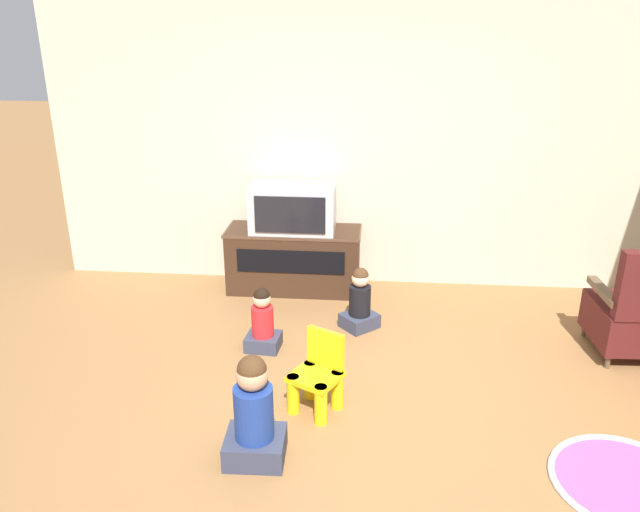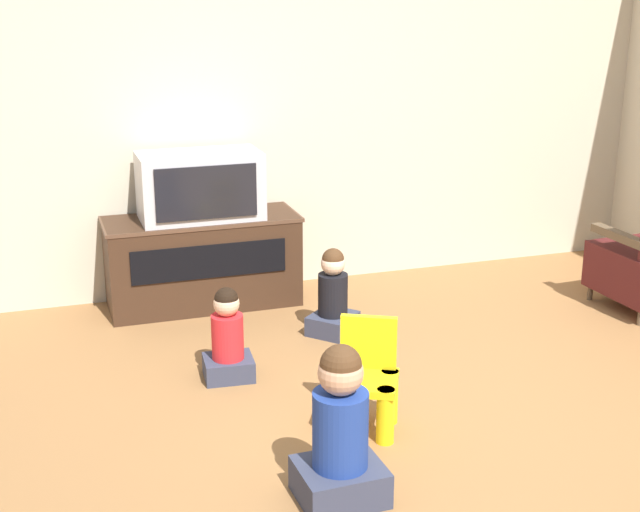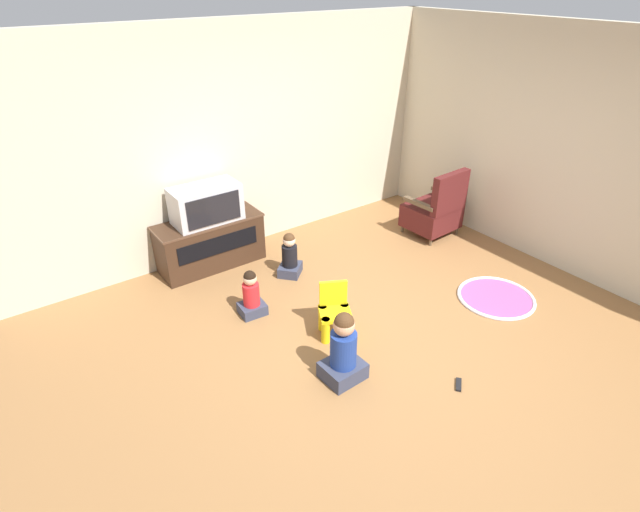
# 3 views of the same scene
# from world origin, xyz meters

# --- Properties ---
(ground_plane) EXTENTS (30.00, 30.00, 0.00)m
(ground_plane) POSITION_xyz_m (0.00, 0.00, 0.00)
(ground_plane) COLOR olive
(wall_back) EXTENTS (5.65, 0.12, 2.64)m
(wall_back) POSITION_xyz_m (-0.18, 2.58, 1.32)
(wall_back) COLOR beige
(wall_back) RESTS_ON ground_plane
(wall_right) EXTENTS (0.12, 5.64, 2.64)m
(wall_right) POSITION_xyz_m (2.59, -0.18, 1.32)
(wall_right) COLOR beige
(wall_right) RESTS_ON ground_plane
(tv_cabinet) EXTENTS (1.23, 0.47, 0.58)m
(tv_cabinet) POSITION_xyz_m (-0.73, 2.27, 0.30)
(tv_cabinet) COLOR #382316
(tv_cabinet) RESTS_ON ground_plane
(television) EXTENTS (0.75, 0.41, 0.42)m
(television) POSITION_xyz_m (-0.73, 2.25, 0.79)
(television) COLOR #B7B7BC
(television) RESTS_ON tv_cabinet
(black_armchair) EXTENTS (0.65, 0.61, 0.91)m
(black_armchair) POSITION_xyz_m (1.97, 1.28, 0.34)
(black_armchair) COLOR brown
(black_armchair) RESTS_ON ground_plane
(yellow_kid_chair) EXTENTS (0.39, 0.38, 0.52)m
(yellow_kid_chair) POSITION_xyz_m (-0.34, 0.39, 0.21)
(yellow_kid_chair) COLOR yellow
(yellow_kid_chair) RESTS_ON ground_plane
(play_mat) EXTENTS (0.81, 0.81, 0.04)m
(play_mat) POSITION_xyz_m (1.41, -0.16, 0.01)
(play_mat) COLOR #A54C8C
(play_mat) RESTS_ON ground_plane
(child_watching_left) EXTENTS (0.27, 0.25, 0.50)m
(child_watching_left) POSITION_xyz_m (-0.83, 1.13, 0.22)
(child_watching_left) COLOR #33384C
(child_watching_left) RESTS_ON ground_plane
(child_watching_center) EXTENTS (0.36, 0.35, 0.53)m
(child_watching_center) POSITION_xyz_m (-0.10, 1.55, 0.23)
(child_watching_center) COLOR #33384C
(child_watching_center) RESTS_ON ground_plane
(child_watching_right) EXTENTS (0.35, 0.31, 0.67)m
(child_watching_right) POSITION_xyz_m (-0.65, -0.13, 0.29)
(child_watching_right) COLOR #33384C
(child_watching_right) RESTS_ON ground_plane
(remote_control) EXTENTS (0.14, 0.13, 0.02)m
(remote_control) POSITION_xyz_m (0.08, -0.79, 0.01)
(remote_control) COLOR black
(remote_control) RESTS_ON ground_plane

